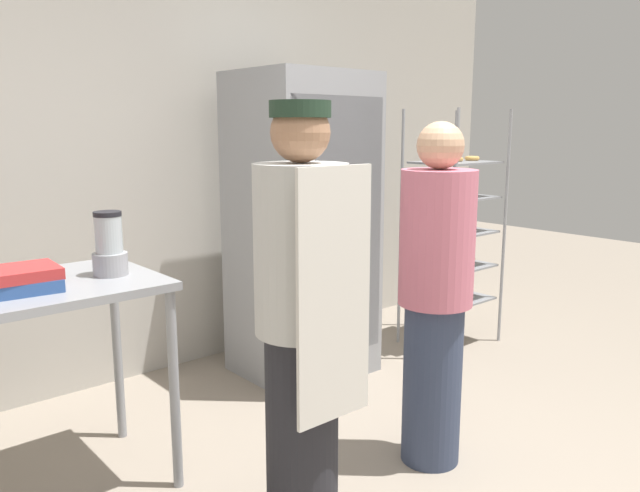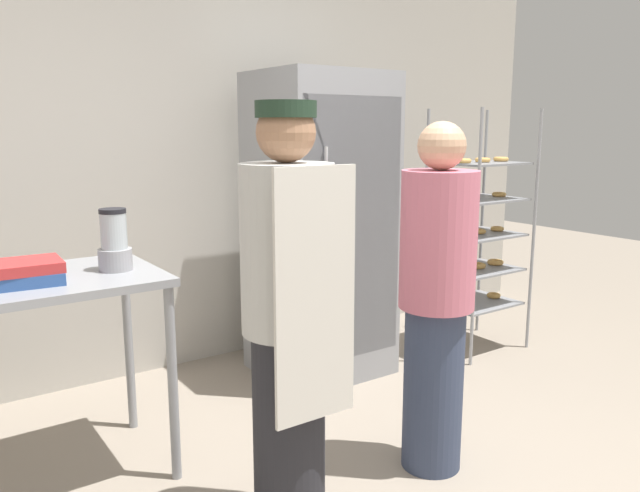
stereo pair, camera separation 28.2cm
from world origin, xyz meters
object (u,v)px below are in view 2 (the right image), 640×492
object	(u,v)px
refrigerator	(321,227)
baking_rack	(479,233)
person_customer	(436,298)
blender_pitcher	(114,243)
binder_stack	(27,272)
person_baker	(289,316)

from	to	relation	value
refrigerator	baking_rack	world-z (taller)	refrigerator
baking_rack	person_customer	bearing A→B (deg)	-145.22
blender_pitcher	person_customer	xyz separation A→B (m)	(1.16, -0.86, -0.25)
blender_pitcher	binder_stack	distance (m)	0.38
person_baker	binder_stack	bearing A→B (deg)	133.44
refrigerator	baking_rack	size ratio (longest dim) A/B	1.12
blender_pitcher	person_customer	bearing A→B (deg)	-36.29
refrigerator	blender_pitcher	distance (m)	1.48
baking_rack	binder_stack	bearing A→B (deg)	-176.71
refrigerator	binder_stack	world-z (taller)	refrigerator
refrigerator	person_customer	world-z (taller)	refrigerator
person_baker	blender_pitcher	bearing A→B (deg)	114.71
binder_stack	person_baker	size ratio (longest dim) A/B	0.17
baking_rack	binder_stack	world-z (taller)	baking_rack
blender_pitcher	binder_stack	bearing A→B (deg)	-174.09
binder_stack	blender_pitcher	bearing A→B (deg)	5.91
person_customer	baking_rack	bearing A→B (deg)	34.78
person_baker	person_customer	distance (m)	0.78
blender_pitcher	binder_stack	xyz separation A→B (m)	(-0.37, -0.04, -0.08)
refrigerator	person_customer	xyz separation A→B (m)	(-0.25, -1.27, -0.14)
blender_pitcher	person_customer	world-z (taller)	person_customer
person_baker	person_customer	bearing A→B (deg)	-0.82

